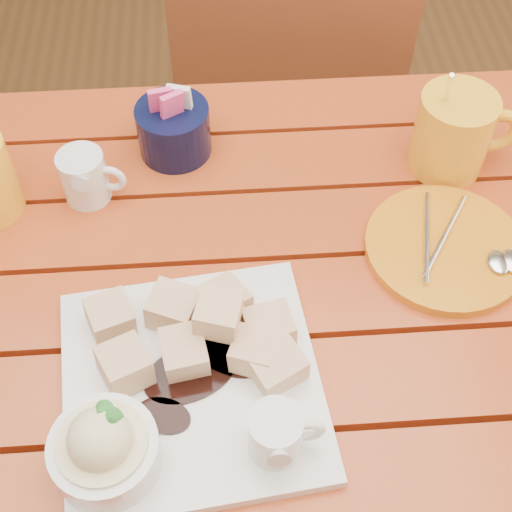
{
  "coord_description": "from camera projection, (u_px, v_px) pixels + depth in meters",
  "views": [
    {
      "loc": [
        0.01,
        -0.47,
        1.46
      ],
      "look_at": [
        0.05,
        0.01,
        0.82
      ],
      "focal_mm": 50.0,
      "sensor_mm": 36.0,
      "label": 1
    }
  ],
  "objects": [
    {
      "name": "ground",
      "position": [
        233.0,
        505.0,
        1.45
      ],
      "size": [
        5.0,
        5.0,
        0.0
      ],
      "primitive_type": "plane",
      "color": "brown",
      "rests_on": "ground"
    },
    {
      "name": "table",
      "position": [
        221.0,
        345.0,
        0.93
      ],
      "size": [
        1.2,
        0.79,
        0.75
      ],
      "color": "#9A3113",
      "rests_on": "ground"
    },
    {
      "name": "dessert_plate",
      "position": [
        176.0,
        391.0,
        0.74
      ],
      "size": [
        0.3,
        0.3,
        0.11
      ],
      "rotation": [
        0.0,
        0.0,
        0.11
      ],
      "color": "white",
      "rests_on": "table"
    },
    {
      "name": "coffee_mug_right",
      "position": [
        455.0,
        132.0,
        0.94
      ],
      "size": [
        0.14,
        0.1,
        0.17
      ],
      "rotation": [
        0.0,
        0.0,
        0.0
      ],
      "color": "#FFAE20",
      "rests_on": "table"
    },
    {
      "name": "cream_pitcher",
      "position": [
        85.0,
        176.0,
        0.92
      ],
      "size": [
        0.09,
        0.07,
        0.07
      ],
      "rotation": [
        0.0,
        0.0,
        -0.21
      ],
      "color": "white",
      "rests_on": "table"
    },
    {
      "name": "sugar_caddy",
      "position": [
        174.0,
        129.0,
        0.97
      ],
      "size": [
        0.1,
        0.1,
        0.11
      ],
      "color": "black",
      "rests_on": "table"
    },
    {
      "name": "orange_saucer",
      "position": [
        447.0,
        248.0,
        0.89
      ],
      "size": [
        0.2,
        0.2,
        0.02
      ],
      "rotation": [
        0.0,
        0.0,
        -0.42
      ],
      "color": "orange",
      "rests_on": "table"
    },
    {
      "name": "chair_far",
      "position": [
        295.0,
        81.0,
        1.46
      ],
      "size": [
        0.53,
        0.53,
        0.91
      ],
      "rotation": [
        0.0,
        0.0,
        2.88
      ],
      "color": "brown",
      "rests_on": "ground"
    }
  ]
}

